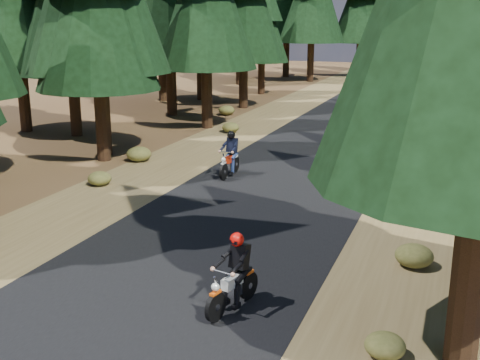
% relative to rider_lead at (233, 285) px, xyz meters
% --- Properties ---
extents(ground, '(120.00, 120.00, 0.00)m').
position_rel_rider_lead_xyz_m(ground, '(-1.68, 3.37, -0.49)').
color(ground, '#432C18').
rests_on(ground, ground).
extents(road, '(6.00, 100.00, 0.01)m').
position_rel_rider_lead_xyz_m(road, '(-1.68, 8.37, -0.49)').
color(road, black).
rests_on(road, ground).
extents(shoulder_l, '(3.20, 100.00, 0.01)m').
position_rel_rider_lead_xyz_m(shoulder_l, '(-6.28, 8.37, -0.49)').
color(shoulder_l, brown).
rests_on(shoulder_l, ground).
extents(shoulder_r, '(3.20, 100.00, 0.01)m').
position_rel_rider_lead_xyz_m(shoulder_r, '(2.92, 8.37, -0.49)').
color(shoulder_r, brown).
rests_on(shoulder_r, ground).
extents(understory_shrubs, '(15.53, 31.49, 0.61)m').
position_rel_rider_lead_xyz_m(understory_shrubs, '(-0.35, 10.01, -0.23)').
color(understory_shrubs, '#474C1E').
rests_on(understory_shrubs, ground).
extents(rider_lead, '(0.86, 1.71, 1.47)m').
position_rel_rider_lead_xyz_m(rider_lead, '(0.00, 0.00, 0.00)').
color(rider_lead, beige).
rests_on(rider_lead, road).
extents(rider_follow, '(0.53, 1.72, 1.53)m').
position_rel_rider_lead_xyz_m(rider_follow, '(-3.60, 8.98, 0.02)').
color(rider_follow, '#9C200A').
rests_on(rider_follow, road).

